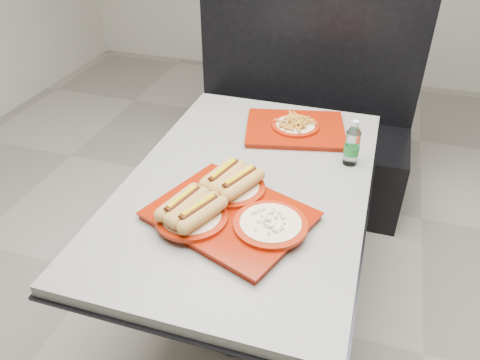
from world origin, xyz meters
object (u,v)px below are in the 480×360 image
(water_bottle, at_px, (352,145))
(booth_bench, at_px, (298,129))
(tray_near, at_px, (226,207))
(tray_far, at_px, (295,127))
(diner_table, at_px, (247,214))

(water_bottle, bearing_deg, booth_bench, 112.70)
(booth_bench, height_order, tray_near, booth_bench)
(tray_far, bearing_deg, diner_table, -102.25)
(booth_bench, bearing_deg, water_bottle, -67.30)
(tray_far, relative_size, water_bottle, 2.61)
(diner_table, xyz_separation_m, tray_near, (-0.01, -0.23, 0.21))
(tray_far, bearing_deg, tray_near, -99.00)
(booth_bench, relative_size, water_bottle, 7.09)
(tray_near, xyz_separation_m, tray_far, (0.10, 0.66, -0.02))
(booth_bench, xyz_separation_m, tray_far, (0.09, -0.66, 0.37))
(diner_table, distance_m, water_bottle, 0.50)
(tray_near, height_order, tray_far, tray_near)
(diner_table, xyz_separation_m, booth_bench, (0.00, 1.09, -0.18))
(booth_bench, height_order, tray_far, booth_bench)
(diner_table, xyz_separation_m, tray_far, (0.09, 0.43, 0.19))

